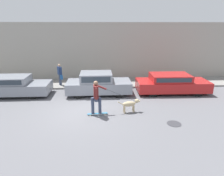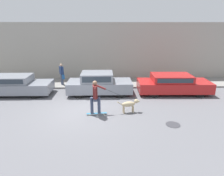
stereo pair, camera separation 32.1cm
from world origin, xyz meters
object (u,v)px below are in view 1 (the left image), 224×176
at_px(skateboarder, 96,96).
at_px(pedestrian_with_bag, 60,74).
at_px(dog, 130,104).
at_px(parked_car_2, 172,84).
at_px(parked_car_1, 98,84).
at_px(parked_car_0, 12,86).

bearing_deg(skateboarder, pedestrian_with_bag, 113.33).
relative_size(dog, pedestrian_with_bag, 0.75).
distance_m(parked_car_2, skateboarder, 5.77).
xyz_separation_m(dog, pedestrian_with_bag, (-4.34, 4.67, 0.50)).
xyz_separation_m(parked_car_1, dog, (1.63, -2.93, -0.22)).
relative_size(parked_car_2, dog, 3.99).
relative_size(dog, skateboarder, 0.46).
bearing_deg(dog, parked_car_0, 146.22).
distance_m(parked_car_0, parked_car_1, 5.36).
xyz_separation_m(parked_car_0, parked_car_2, (10.12, 0.00, 0.00)).
bearing_deg(parked_car_0, dog, -22.88).
bearing_deg(parked_car_0, pedestrian_with_bag, 33.17).
height_order(parked_car_0, parked_car_2, same).
xyz_separation_m(parked_car_0, parked_car_1, (5.36, -0.00, 0.06)).
distance_m(skateboarder, pedestrian_with_bag, 5.59).
xyz_separation_m(skateboarder, pedestrian_with_bag, (-2.66, 4.92, -0.04)).
bearing_deg(parked_car_0, parked_car_2, -0.12).
height_order(dog, pedestrian_with_bag, pedestrian_with_bag).
bearing_deg(dog, skateboarder, 177.29).
distance_m(parked_car_1, skateboarder, 3.20).
xyz_separation_m(parked_car_1, parked_car_2, (4.75, 0.00, -0.05)).
distance_m(parked_car_1, dog, 3.36).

